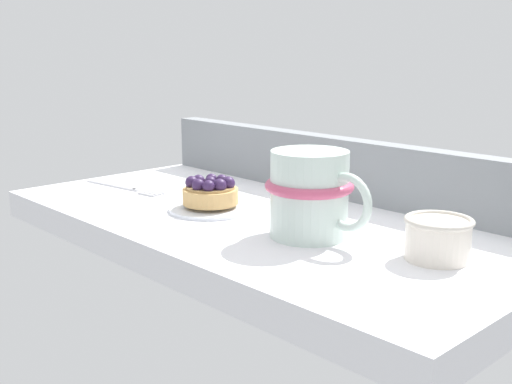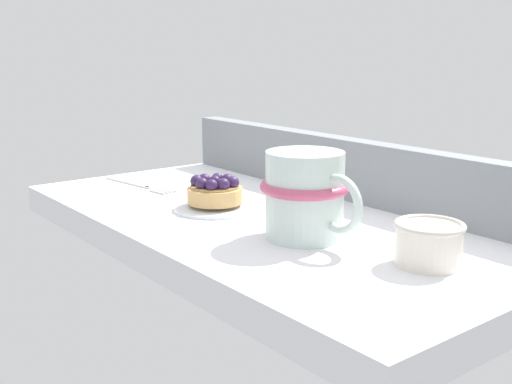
# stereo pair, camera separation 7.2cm
# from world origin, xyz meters

# --- Properties ---
(ground_plane) EXTENTS (0.72, 0.35, 0.04)m
(ground_plane) POSITION_xyz_m (0.00, 0.00, -0.02)
(ground_plane) COLOR white
(window_rail_back) EXTENTS (0.71, 0.03, 0.09)m
(window_rail_back) POSITION_xyz_m (0.00, 0.16, 0.04)
(window_rail_back) COLOR gray
(window_rail_back) RESTS_ON ground_plane
(dessert_plate) EXTENTS (0.11, 0.11, 0.01)m
(dessert_plate) POSITION_xyz_m (-0.07, -0.03, 0.00)
(dessert_plate) COLOR silver
(dessert_plate) RESTS_ON ground_plane
(raspberry_tart) EXTENTS (0.07, 0.07, 0.04)m
(raspberry_tart) POSITION_xyz_m (-0.07, -0.03, 0.03)
(raspberry_tart) COLOR tan
(raspberry_tart) RESTS_ON dessert_plate
(coffee_mug) EXTENTS (0.14, 0.10, 0.10)m
(coffee_mug) POSITION_xyz_m (0.11, -0.02, 0.05)
(coffee_mug) COLOR silver
(coffee_mug) RESTS_ON ground_plane
(dessert_fork) EXTENTS (0.16, 0.04, 0.01)m
(dessert_fork) POSITION_xyz_m (-0.26, -0.04, 0.00)
(dessert_fork) COLOR silver
(dessert_fork) RESTS_ON ground_plane
(sugar_bowl) EXTENTS (0.07, 0.07, 0.04)m
(sugar_bowl) POSITION_xyz_m (0.25, 0.02, 0.02)
(sugar_bowl) COLOR silver
(sugar_bowl) RESTS_ON ground_plane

